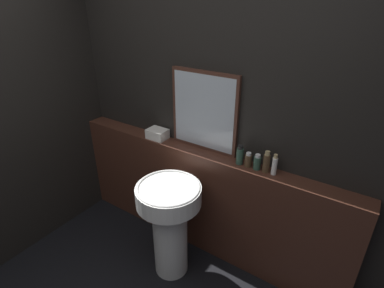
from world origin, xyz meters
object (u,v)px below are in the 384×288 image
pedestal_sink (170,219)px  shampoo_bottle (240,155)px  towel_stack (157,134)px  mirror (204,112)px  lotion_bottle (257,162)px  hand_soap_bottle (274,165)px  conditioner_bottle (248,160)px  body_wash_bottle (266,162)px

pedestal_sink → shampoo_bottle: size_ratio=5.55×
shampoo_bottle → towel_stack: bearing=180.0°
mirror → shampoo_bottle: mirror is taller
lotion_bottle → hand_soap_bottle: bearing=0.0°
towel_stack → mirror: bearing=8.1°
conditioner_bottle → body_wash_bottle: (0.14, 0.00, 0.02)m
towel_stack → pedestal_sink: bearing=-43.3°
pedestal_sink → lotion_bottle: size_ratio=7.08×
shampoo_bottle → conditioner_bottle: 0.07m
towel_stack → body_wash_bottle: bearing=0.0°
body_wash_bottle → lotion_bottle: bearing=-180.0°
pedestal_sink → body_wash_bottle: bearing=34.4°
mirror → body_wash_bottle: (0.57, -0.06, -0.25)m
mirror → shampoo_bottle: size_ratio=4.21×
pedestal_sink → shampoo_bottle: bearing=46.8°
conditioner_bottle → lotion_bottle: bearing=-0.0°
shampoo_bottle → conditioner_bottle: bearing=0.0°
shampoo_bottle → lotion_bottle: bearing=-0.0°
shampoo_bottle → conditioner_bottle: size_ratio=1.35×
mirror → shampoo_bottle: (0.36, -0.06, -0.25)m
shampoo_bottle → lotion_bottle: (0.14, -0.00, -0.02)m
mirror → lotion_bottle: (0.50, -0.06, -0.27)m
mirror → conditioner_bottle: bearing=-8.3°
towel_stack → shampoo_bottle: shampoo_bottle is taller
towel_stack → conditioner_bottle: conditioner_bottle is taller
mirror → towel_stack: (-0.44, -0.06, -0.28)m
mirror → conditioner_bottle: mirror is taller
lotion_bottle → towel_stack: bearing=180.0°
pedestal_sink → hand_soap_bottle: hand_soap_bottle is taller
pedestal_sink → hand_soap_bottle: size_ratio=5.32×
lotion_bottle → hand_soap_bottle: (0.13, 0.00, 0.02)m
towel_stack → hand_soap_bottle: bearing=0.0°
pedestal_sink → body_wash_bottle: 0.88m
conditioner_bottle → lotion_bottle: lotion_bottle is taller
pedestal_sink → towel_stack: size_ratio=4.88×
conditioner_bottle → shampoo_bottle: bearing=180.0°
pedestal_sink → lotion_bottle: (0.52, 0.40, 0.50)m
shampoo_bottle → lotion_bottle: 0.14m
body_wash_bottle → mirror: bearing=173.7°
conditioner_bottle → lotion_bottle: 0.07m
towel_stack → conditioner_bottle: bearing=0.0°
conditioner_bottle → hand_soap_bottle: size_ratio=0.71×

